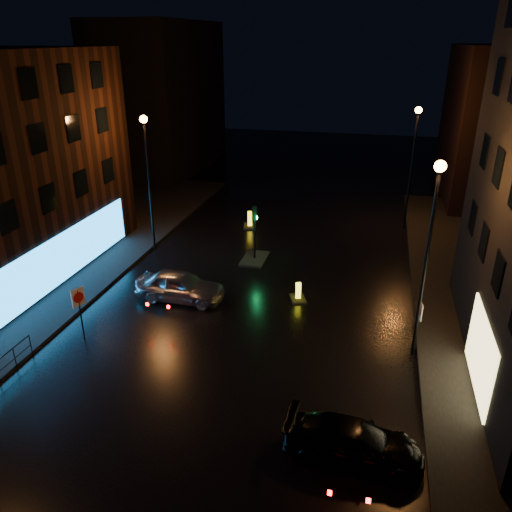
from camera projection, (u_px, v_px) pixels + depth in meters
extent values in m
plane|color=black|center=(192.00, 417.00, 17.81)|extent=(120.00, 120.00, 0.00)
cube|color=black|center=(8.00, 278.00, 27.98)|extent=(12.00, 44.00, 0.15)
cube|color=black|center=(162.00, 98.00, 49.66)|extent=(8.00, 16.00, 14.00)
cube|color=black|center=(501.00, 124.00, 40.55)|extent=(8.00, 14.00, 12.00)
cylinder|color=black|center=(150.00, 189.00, 30.38)|extent=(0.14, 0.14, 8.00)
cylinder|color=black|center=(144.00, 122.00, 28.77)|extent=(0.20, 0.20, 0.25)
sphere|color=orange|center=(143.00, 119.00, 28.71)|extent=(0.44, 0.44, 0.44)
cylinder|color=black|center=(425.00, 269.00, 19.82)|extent=(0.14, 0.14, 8.00)
cylinder|color=black|center=(440.00, 170.00, 18.22)|extent=(0.20, 0.20, 0.25)
sphere|color=orange|center=(440.00, 166.00, 18.16)|extent=(0.44, 0.44, 0.44)
cylinder|color=black|center=(411.00, 173.00, 34.05)|extent=(0.14, 0.14, 8.00)
cylinder|color=black|center=(418.00, 112.00, 32.44)|extent=(0.20, 0.20, 0.25)
sphere|color=orange|center=(419.00, 110.00, 32.38)|extent=(0.44, 0.44, 0.44)
cube|color=black|center=(255.00, 259.00, 30.50)|extent=(1.40, 2.40, 0.12)
cylinder|color=black|center=(255.00, 238.00, 29.96)|extent=(0.12, 0.12, 2.80)
cube|color=black|center=(255.00, 213.00, 29.32)|extent=(0.28, 0.22, 0.90)
cylinder|color=#0CFF59|center=(257.00, 218.00, 29.40)|extent=(0.05, 0.18, 0.18)
cylinder|color=black|center=(31.00, 345.00, 21.15)|extent=(0.04, 0.04, 1.00)
imported|color=#B4B7BC|center=(180.00, 286.00, 25.57)|extent=(4.57, 1.91, 1.55)
imported|color=black|center=(354.00, 442.00, 15.85)|extent=(4.50, 2.01, 1.28)
cube|color=black|center=(298.00, 299.00, 25.84)|extent=(1.07, 1.28, 0.09)
cube|color=#FFF619|center=(298.00, 291.00, 25.66)|extent=(0.30, 0.24, 0.91)
cube|color=black|center=(298.00, 291.00, 25.66)|extent=(0.26, 0.12, 0.54)
cube|color=black|center=(250.00, 226.00, 35.78)|extent=(1.17, 1.49, 0.11)
cube|color=yellow|center=(250.00, 219.00, 35.56)|extent=(0.35, 0.27, 1.10)
cube|color=black|center=(250.00, 219.00, 35.56)|extent=(0.33, 0.10, 0.66)
cylinder|color=black|center=(81.00, 315.00, 21.97)|extent=(0.07, 0.07, 2.46)
cube|color=white|center=(78.00, 297.00, 21.61)|extent=(0.30, 0.59, 0.84)
cylinder|color=#B20C0C|center=(78.00, 297.00, 21.59)|extent=(0.22, 0.46, 0.49)
cylinder|color=black|center=(418.00, 327.00, 21.22)|extent=(0.06, 0.06, 2.28)
cube|color=silver|center=(420.00, 310.00, 20.89)|extent=(0.15, 0.57, 0.78)
cylinder|color=#B20C0C|center=(420.00, 310.00, 20.89)|extent=(0.10, 0.45, 0.46)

